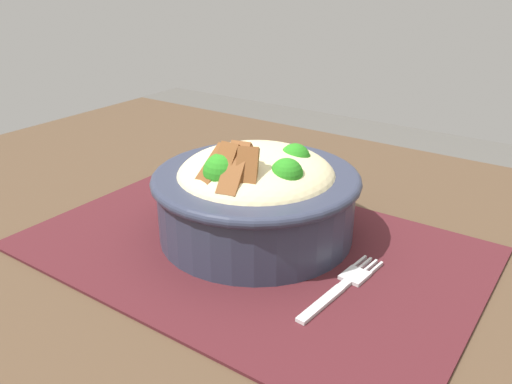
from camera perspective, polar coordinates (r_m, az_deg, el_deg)
table at (r=0.60m, az=3.78°, el=-12.47°), size 1.24×0.77×0.75m
placemat at (r=0.55m, az=-0.65°, el=-6.02°), size 0.46×0.31×0.00m
bowl at (r=0.55m, az=-0.00°, el=-0.04°), size 0.23×0.23×0.12m
fork at (r=0.49m, az=9.52°, el=-9.92°), size 0.03×0.13×0.00m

